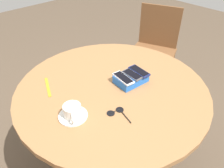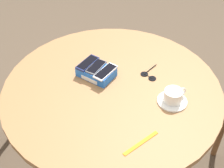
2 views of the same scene
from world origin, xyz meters
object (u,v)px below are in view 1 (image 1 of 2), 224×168
phone_box (131,78)px  sunglasses (117,112)px  phone_gray (132,75)px  round_table (112,100)px  coffee_cup (72,111)px  chair_near_window (153,51)px  phone_navy (139,71)px  saucer (73,116)px  lanyard_strap (48,87)px  phone_white (123,78)px

phone_box → sunglasses: (0.24, 0.13, -0.02)m
phone_gray → round_table: bearing=-21.6°
coffee_cup → chair_near_window: (-1.21, -0.42, -0.30)m
phone_box → round_table: bearing=-19.6°
round_table → sunglasses: bearing=52.8°
phone_navy → saucer: bearing=-1.1°
phone_gray → lanyard_strap: size_ratio=0.67×
lanyard_strap → phone_gray: bearing=142.4°
round_table → phone_navy: (-0.17, 0.05, 0.16)m
saucer → sunglasses: 0.21m
sunglasses → phone_gray: bearing=-153.5°
chair_near_window → round_table: bearing=22.5°
sunglasses → phone_white: bearing=-143.8°
phone_box → phone_white: 0.07m
phone_white → chair_near_window: chair_near_window is taller
phone_gray → chair_near_window: (-0.79, -0.42, -0.31)m
phone_white → phone_gray: bearing=169.4°
round_table → saucer: size_ratio=7.70×
phone_box → saucer: 0.41m
chair_near_window → phone_gray: bearing=28.0°
phone_white → sunglasses: phone_white is taller
round_table → phone_box: bearing=160.4°
round_table → phone_gray: size_ratio=8.75×
phone_gray → phone_white: 0.06m
phone_white → phone_box: bearing=174.3°
phone_white → chair_near_window: bearing=-154.3°
chair_near_window → phone_white: bearing=25.7°
phone_gray → phone_white: (0.06, -0.01, -0.00)m
phone_white → lanyard_strap: phone_white is taller
phone_white → lanyard_strap: 0.43m
sunglasses → lanyard_strap: bearing=-71.2°
sunglasses → chair_near_window: size_ratio=0.15×
phone_box → saucer: bearing=0.3°
phone_white → saucer: 0.36m
lanyard_strap → chair_near_window: size_ratio=0.21×
phone_white → sunglasses: size_ratio=1.09×
phone_box → coffee_cup: coffee_cup is taller
lanyard_strap → round_table: bearing=137.0°
phone_box → phone_gray: 0.03m
coffee_cup → chair_near_window: chair_near_window is taller
chair_near_window → coffee_cup: bearing=19.2°
sunglasses → chair_near_window: bearing=-152.3°
lanyard_strap → phone_box: bearing=142.7°
phone_navy → lanyard_strap: size_ratio=0.75×
phone_box → phone_navy: (-0.06, 0.01, 0.03)m
phone_navy → sunglasses: 0.32m
phone_gray → phone_white: bearing=-10.6°
coffee_cup → phone_white: bearing=-178.4°
round_table → saucer: bearing=8.0°
saucer → phone_navy: bearing=178.9°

